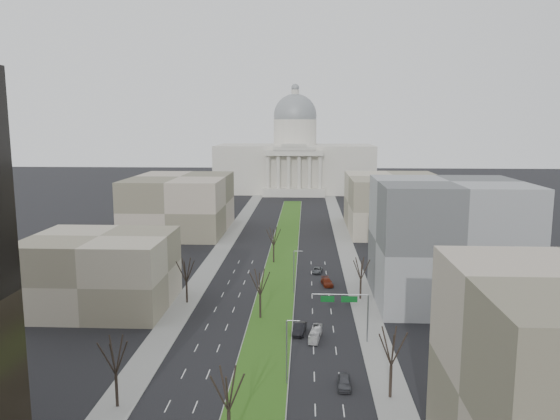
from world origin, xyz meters
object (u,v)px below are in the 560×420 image
(car_black, at_px, (299,328))
(car_red, at_px, (327,282))
(car_grey_far, at_px, (317,270))
(box_van, at_px, (315,334))
(car_grey_near, at_px, (344,382))

(car_black, distance_m, car_red, 28.45)
(car_black, relative_size, car_red, 1.03)
(car_red, bearing_deg, car_grey_far, 91.01)
(car_black, height_order, car_red, car_black)
(car_red, bearing_deg, box_van, -105.37)
(box_van, bearing_deg, car_grey_far, 97.41)
(car_red, relative_size, car_grey_far, 1.12)
(car_grey_far, bearing_deg, car_black, -88.00)
(car_grey_near, distance_m, car_grey_far, 56.82)
(car_black, height_order, car_grey_far, car_black)
(car_red, distance_m, box_van, 30.34)
(car_grey_near, distance_m, car_black, 19.78)
(car_red, bearing_deg, car_grey_near, -98.96)
(car_grey_far, bearing_deg, box_van, -83.93)
(car_grey_near, relative_size, car_black, 0.85)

